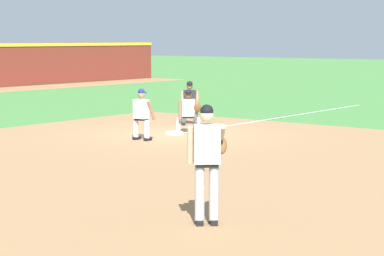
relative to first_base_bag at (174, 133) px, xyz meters
name	(u,v)px	position (x,y,z in m)	size (l,w,h in m)	color
ground_plane	(174,135)	(0.00, 0.00, -0.04)	(160.00, 160.00, 0.00)	#47843D
infield_dirt_patch	(185,165)	(-4.08, -3.65, -0.04)	(18.00, 18.00, 0.01)	#9E754C
foul_line_stripe	(283,117)	(6.29, 0.00, -0.04)	(12.57, 0.10, 0.00)	white
first_base_bag	(174,133)	(0.00, 0.00, 0.00)	(0.38, 0.38, 0.09)	white
baseball	(190,151)	(-2.44, -2.49, -0.01)	(0.07, 0.07, 0.07)	white
pitcher	(208,157)	(-8.11, -7.27, 1.01)	(0.85, 0.56, 1.86)	black
first_baseman	(189,110)	(0.42, -0.23, 0.69)	(0.77, 1.07, 1.34)	black
baserunner	(142,112)	(-1.54, -0.07, 0.75)	(0.45, 0.60, 1.46)	black
umpire	(190,101)	(2.23, 1.16, 0.75)	(0.66, 0.68, 1.46)	black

